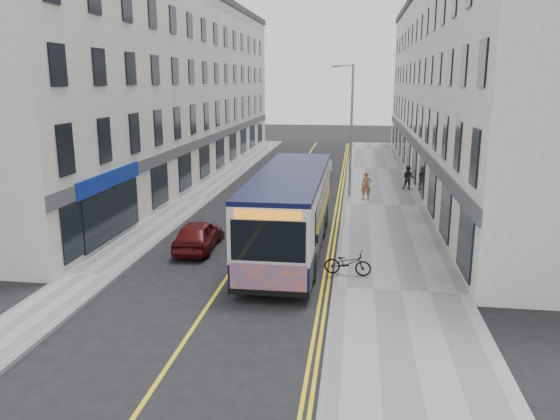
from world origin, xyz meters
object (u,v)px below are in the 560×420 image
(car_white, at_px, (317,169))
(car_maroon, at_px, (198,235))
(streetlamp, at_px, (350,126))
(city_bus, at_px, (290,208))
(bicycle, at_px, (348,263))
(pedestrian_far, at_px, (408,178))
(pedestrian_near, at_px, (366,186))

(car_white, height_order, car_maroon, car_white)
(streetlamp, distance_m, city_bus, 11.53)
(bicycle, bearing_deg, city_bus, 46.32)
(streetlamp, distance_m, car_maroon, 13.46)
(bicycle, relative_size, pedestrian_far, 1.11)
(city_bus, distance_m, car_maroon, 4.13)
(city_bus, xyz_separation_m, car_maroon, (-3.93, -0.34, -1.21))
(streetlamp, xyz_separation_m, car_white, (-2.37, 6.75, -3.67))
(pedestrian_near, height_order, car_maroon, pedestrian_near)
(streetlamp, xyz_separation_m, pedestrian_near, (1.08, -0.64, -3.44))
(city_bus, relative_size, car_white, 2.71)
(pedestrian_near, xyz_separation_m, pedestrian_far, (2.75, 3.27, -0.05))
(bicycle, bearing_deg, pedestrian_near, 2.53)
(pedestrian_far, relative_size, car_maroon, 0.41)
(streetlamp, height_order, city_bus, streetlamp)
(streetlamp, height_order, car_maroon, streetlamp)
(car_maroon, bearing_deg, city_bus, -177.41)
(streetlamp, bearing_deg, city_bus, -101.49)
(city_bus, bearing_deg, streetlamp, 78.51)
(bicycle, distance_m, car_maroon, 6.90)
(streetlamp, relative_size, car_white, 1.85)
(pedestrian_near, relative_size, car_white, 0.38)
(city_bus, relative_size, car_maroon, 3.06)
(streetlamp, relative_size, bicycle, 4.65)
(bicycle, relative_size, car_white, 0.40)
(pedestrian_far, relative_size, car_white, 0.36)
(car_white, bearing_deg, streetlamp, -64.66)
(streetlamp, xyz_separation_m, pedestrian_far, (3.83, 2.63, -3.49))
(pedestrian_far, height_order, car_maroon, pedestrian_far)
(city_bus, xyz_separation_m, car_white, (-0.13, 17.77, -1.15))
(pedestrian_far, distance_m, car_maroon, 17.20)
(streetlamp, height_order, pedestrian_far, streetlamp)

